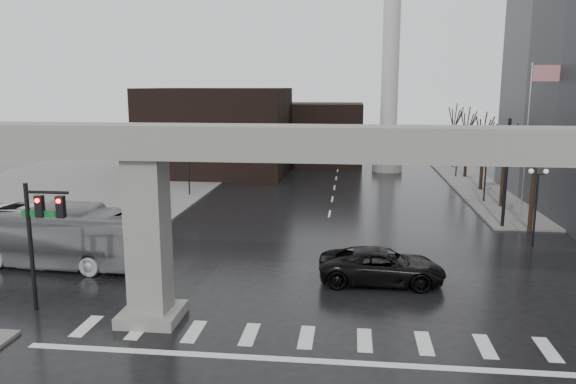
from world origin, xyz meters
name	(u,v)px	position (x,y,z in m)	size (l,w,h in m)	color
ground	(308,327)	(0.00, 0.00, 0.00)	(160.00, 160.00, 0.00)	black
sidewalk_nw	(101,179)	(-26.00, 36.00, 0.07)	(28.00, 36.00, 0.15)	slate
elevated_guideway	(340,171)	(1.26, 0.00, 6.88)	(48.00, 2.60, 8.70)	gray
building_far_left	(218,131)	(-14.00, 42.00, 5.00)	(16.00, 14.00, 10.00)	black
building_far_mid	(324,134)	(-2.00, 52.00, 4.00)	(10.00, 10.00, 8.00)	black
smokestack	(391,59)	(6.00, 46.00, 13.35)	(3.60, 3.60, 30.00)	beige
signal_mast_arm	(453,148)	(8.99, 18.80, 5.83)	(12.12, 0.43, 8.00)	black
signal_left_pole	(40,225)	(-12.25, 0.50, 4.07)	(2.30, 0.30, 6.00)	black
flagpole_assembly	(532,122)	(15.29, 22.00, 7.53)	(2.06, 0.12, 12.00)	silver
lamp_right_0	(537,194)	(13.50, 14.00, 3.47)	(1.22, 0.32, 5.11)	black
lamp_right_1	(486,164)	(13.50, 28.00, 3.47)	(1.22, 0.32, 5.11)	black
lamp_right_2	(457,147)	(13.50, 42.00, 3.47)	(1.22, 0.32, 5.11)	black
lamp_left_0	(130,186)	(-13.50, 14.00, 3.47)	(1.22, 0.32, 5.11)	black
lamp_left_1	(188,160)	(-13.50, 28.00, 3.47)	(1.22, 0.32, 5.11)	black
lamp_left_2	(223,144)	(-13.50, 42.00, 3.47)	(1.22, 0.32, 5.11)	black
tree_right_0	(533,193)	(14.53, 18.02, 2.79)	(1.09, 1.58, 7.50)	black
tree_right_1	(504,175)	(14.53, 26.02, 2.85)	(1.09, 1.61, 7.67)	black
tree_right_2	(482,162)	(14.53, 34.02, 2.91)	(1.10, 1.63, 7.85)	black
tree_right_3	(467,152)	(14.53, 42.02, 2.98)	(1.11, 1.66, 8.02)	black
tree_right_4	(454,144)	(14.53, 50.02, 3.04)	(1.12, 1.69, 8.19)	black
pickup_truck	(382,266)	(3.41, 6.03, 0.92)	(3.04, 6.60, 1.83)	black
city_bus	(47,235)	(-15.69, 6.83, 1.80)	(3.03, 12.96, 3.61)	#9E9EA2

